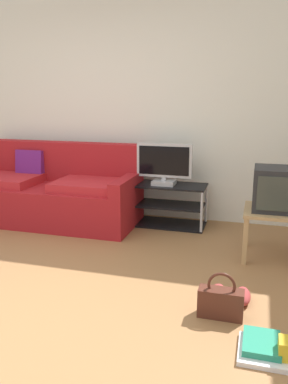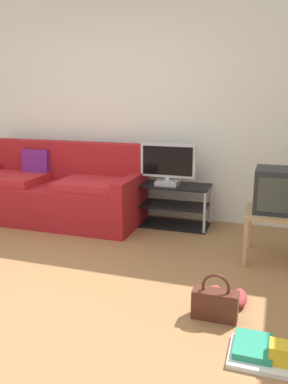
% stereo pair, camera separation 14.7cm
% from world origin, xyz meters
% --- Properties ---
extents(ground_plane, '(9.00, 9.80, 0.02)m').
position_xyz_m(ground_plane, '(0.00, 0.00, -0.01)').
color(ground_plane, olive).
extents(wall_back, '(9.00, 0.10, 2.70)m').
position_xyz_m(wall_back, '(0.00, 2.45, 1.35)').
color(wall_back, silver).
rests_on(wall_back, ground_plane).
extents(couch, '(2.10, 0.87, 0.93)m').
position_xyz_m(couch, '(-0.64, 1.87, 0.34)').
color(couch, maroon).
rests_on(couch, ground_plane).
extents(tv_stand, '(0.97, 0.42, 0.49)m').
position_xyz_m(tv_stand, '(0.71, 2.09, 0.24)').
color(tv_stand, black).
rests_on(tv_stand, ground_plane).
extents(flat_tv, '(0.64, 0.22, 0.47)m').
position_xyz_m(flat_tv, '(0.71, 2.06, 0.72)').
color(flat_tv, '#B2B2B7').
rests_on(flat_tv, tv_stand).
extents(side_table, '(0.53, 0.53, 0.46)m').
position_xyz_m(side_table, '(1.91, 1.41, 0.39)').
color(side_table, tan).
rests_on(side_table, ground_plane).
extents(crt_tv, '(0.40, 0.42, 0.39)m').
position_xyz_m(crt_tv, '(1.91, 1.42, 0.66)').
color(crt_tv, '#232326').
rests_on(crt_tv, side_table).
extents(handbag, '(0.31, 0.12, 0.33)m').
position_xyz_m(handbag, '(1.55, 0.22, 0.11)').
color(handbag, '#4C2319').
rests_on(handbag, ground_plane).
extents(sneakers_pair, '(0.34, 0.27, 0.09)m').
position_xyz_m(sneakers_pair, '(1.59, 0.47, 0.04)').
color(sneakers_pair, '#993333').
rests_on(sneakers_pair, ground_plane).
extents(floor_tray, '(0.45, 0.33, 0.14)m').
position_xyz_m(floor_tray, '(1.91, -0.13, 0.04)').
color(floor_tray, silver).
rests_on(floor_tray, ground_plane).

